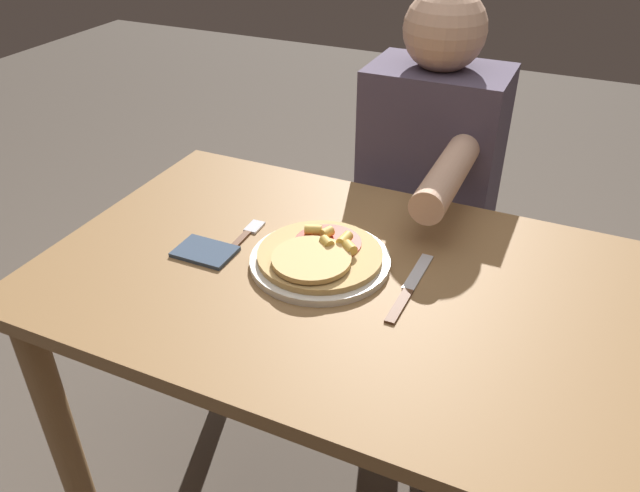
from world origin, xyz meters
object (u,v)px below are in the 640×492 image
(plate, at_px, (320,261))
(pizza, at_px, (319,254))
(fork, at_px, (242,239))
(knife, at_px, (409,288))
(dining_table, at_px, (335,330))
(person_diner, at_px, (428,193))

(plate, height_order, pizza, pizza)
(fork, bearing_deg, pizza, -4.94)
(fork, bearing_deg, knife, -2.84)
(dining_table, bearing_deg, person_diner, 87.24)
(dining_table, distance_m, plate, 0.15)
(dining_table, bearing_deg, pizza, 162.39)
(dining_table, xyz_separation_m, knife, (0.14, 0.01, 0.14))
(dining_table, height_order, person_diner, person_diner)
(plate, xyz_separation_m, person_diner, (0.07, 0.53, -0.10))
(plate, distance_m, person_diner, 0.54)
(dining_table, relative_size, person_diner, 0.92)
(plate, relative_size, pizza, 1.13)
(knife, height_order, person_diner, person_diner)
(dining_table, xyz_separation_m, fork, (-0.22, 0.03, 0.14))
(dining_table, relative_size, pizza, 4.64)
(dining_table, bearing_deg, plate, 157.17)
(pizza, bearing_deg, person_diner, 82.97)
(person_diner, bearing_deg, knife, -78.20)
(fork, height_order, knife, same)
(pizza, xyz_separation_m, person_diner, (0.07, 0.53, -0.11))
(dining_table, xyz_separation_m, plate, (-0.04, 0.02, 0.14))
(fork, bearing_deg, person_diner, 64.73)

